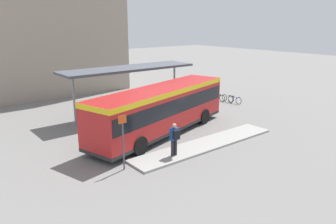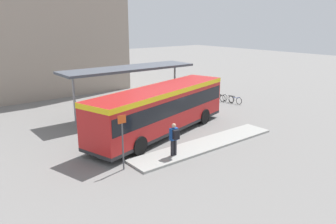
# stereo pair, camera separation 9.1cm
# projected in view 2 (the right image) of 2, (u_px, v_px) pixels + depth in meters

# --- Properties ---
(ground_plane) EXTENTS (120.00, 120.00, 0.00)m
(ground_plane) POSITION_uv_depth(u_px,v_px,m) (161.00, 134.00, 21.46)
(ground_plane) COLOR slate
(curb_island) EXTENTS (10.11, 1.80, 0.12)m
(curb_island) POSITION_uv_depth(u_px,v_px,m) (206.00, 144.00, 19.44)
(curb_island) COLOR #9E9E99
(curb_island) RESTS_ON ground_plane
(city_bus) EXTENTS (11.68, 5.47, 3.06)m
(city_bus) POSITION_uv_depth(u_px,v_px,m) (161.00, 107.00, 20.99)
(city_bus) COLOR red
(city_bus) RESTS_ON ground_plane
(pedestrian_waiting) EXTENTS (0.46, 0.49, 1.80)m
(pedestrian_waiting) POSITION_uv_depth(u_px,v_px,m) (174.00, 137.00, 17.39)
(pedestrian_waiting) COLOR #232328
(pedestrian_waiting) RESTS_ON curb_island
(bicycle_blue) EXTENTS (0.48, 1.53, 0.66)m
(bicycle_blue) POSITION_uv_depth(u_px,v_px,m) (235.00, 100.00, 29.28)
(bicycle_blue) COLOR black
(bicycle_blue) RESTS_ON ground_plane
(bicycle_white) EXTENTS (0.48, 1.51, 0.66)m
(bicycle_white) POSITION_uv_depth(u_px,v_px,m) (228.00, 98.00, 29.82)
(bicycle_white) COLOR black
(bicycle_white) RESTS_ON ground_plane
(bicycle_black) EXTENTS (0.48, 1.53, 0.66)m
(bicycle_black) POSITION_uv_depth(u_px,v_px,m) (219.00, 97.00, 30.18)
(bicycle_black) COLOR black
(bicycle_black) RESTS_ON ground_plane
(station_shelter) EXTENTS (10.67, 2.81, 3.73)m
(station_shelter) POSITION_uv_depth(u_px,v_px,m) (129.00, 69.00, 25.02)
(station_shelter) COLOR #4C515B
(station_shelter) RESTS_ON ground_plane
(potted_planter_near_shelter) EXTENTS (0.89, 0.89, 1.37)m
(potted_planter_near_shelter) POSITION_uv_depth(u_px,v_px,m) (178.00, 107.00, 25.37)
(potted_planter_near_shelter) COLOR slate
(potted_planter_near_shelter) RESTS_ON ground_plane
(platform_sign) EXTENTS (0.44, 0.08, 2.80)m
(platform_sign) POSITION_uv_depth(u_px,v_px,m) (123.00, 140.00, 15.87)
(platform_sign) COLOR #4C4C51
(platform_sign) RESTS_ON ground_plane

